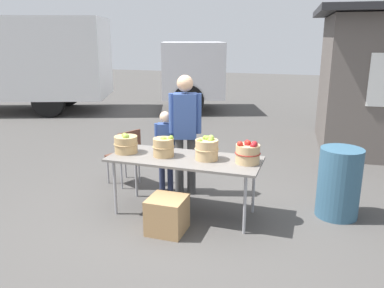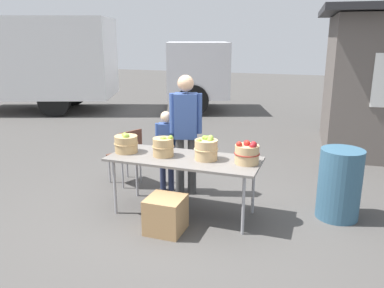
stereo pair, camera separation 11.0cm
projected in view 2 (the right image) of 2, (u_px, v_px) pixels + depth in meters
ground_plane at (184, 213)px, 5.04m from camera, size 40.00×40.00×0.00m
market_table at (184, 161)px, 4.85m from camera, size 1.90×0.76×0.75m
apple_basket_green_0 at (126, 143)px, 5.05m from camera, size 0.32×0.32×0.27m
apple_basket_green_1 at (163, 146)px, 4.88m from camera, size 0.28×0.28×0.27m
apple_basket_green_2 at (206, 149)px, 4.74m from camera, size 0.30×0.30×0.31m
apple_basket_red_0 at (247, 153)px, 4.59m from camera, size 0.31×0.31×0.28m
vendor_adult at (186, 126)px, 5.41m from camera, size 0.44×0.31×1.71m
child_customer at (166, 145)px, 5.61m from camera, size 0.30×0.22×1.19m
box_truck at (78, 61)px, 11.67m from camera, size 7.97×4.68×2.75m
folding_chair at (127, 152)px, 5.91m from camera, size 0.53×0.53×0.86m
trash_barrel at (340, 184)px, 4.81m from camera, size 0.52×0.52×0.89m
produce_crate at (166, 214)px, 4.52m from camera, size 0.42×0.42×0.42m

